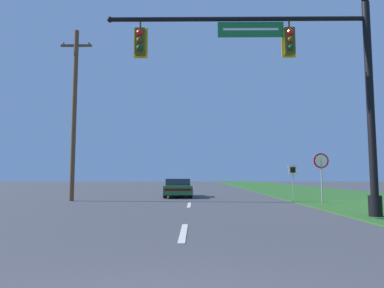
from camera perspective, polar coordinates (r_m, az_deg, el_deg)
The scene contains 7 objects.
grass_verge_right at distance 34.26m, azimuth 18.02°, elevation -7.38°, with size 10.00×110.00×0.04m.
road_center_line at distance 24.71m, azimuth -0.15°, elevation -8.57°, with size 0.16×34.80×0.01m.
signal_mast at distance 12.83m, azimuth 18.09°, elevation 10.26°, with size 9.49×0.47×7.84m.
car_ahead at distance 23.15m, azimuth -2.39°, elevation -7.31°, with size 2.06×4.36×1.19m.
stop_sign at distance 18.42m, azimuth 20.74°, elevation -3.56°, with size 0.76×0.07×2.50m.
route_sign_post at distance 21.73m, azimuth 16.47°, elevation -4.79°, with size 0.55×0.06×2.03m.
utility_pole_near at distance 20.86m, azimuth -19.04°, elevation 5.20°, with size 1.80×0.26×9.90m.
Camera 1 is at (0.29, -2.67, 1.41)m, focal length 32.00 mm.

